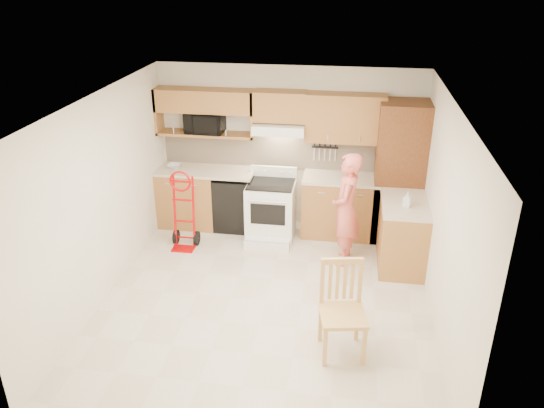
% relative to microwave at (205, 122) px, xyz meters
% --- Properties ---
extents(floor, '(4.00, 4.50, 0.02)m').
position_rel_microwave_xyz_m(floor, '(1.26, -2.08, -1.66)').
color(floor, beige).
rests_on(floor, ground).
extents(ceiling, '(4.00, 4.50, 0.02)m').
position_rel_microwave_xyz_m(ceiling, '(1.26, -2.08, 0.86)').
color(ceiling, white).
rests_on(ceiling, ground).
extents(wall_back, '(4.00, 0.02, 2.50)m').
position_rel_microwave_xyz_m(wall_back, '(1.26, 0.17, -0.40)').
color(wall_back, white).
rests_on(wall_back, ground).
extents(wall_front, '(4.00, 0.02, 2.50)m').
position_rel_microwave_xyz_m(wall_front, '(1.26, -4.34, -0.40)').
color(wall_front, white).
rests_on(wall_front, ground).
extents(wall_left, '(0.02, 4.50, 2.50)m').
position_rel_microwave_xyz_m(wall_left, '(-0.75, -2.08, -0.40)').
color(wall_left, white).
rests_on(wall_left, ground).
extents(wall_right, '(0.02, 4.50, 2.50)m').
position_rel_microwave_xyz_m(wall_right, '(3.27, -2.08, -0.40)').
color(wall_right, white).
rests_on(wall_right, ground).
extents(backsplash, '(3.92, 0.03, 0.55)m').
position_rel_microwave_xyz_m(backsplash, '(1.26, 0.15, -0.45)').
color(backsplash, beige).
rests_on(backsplash, wall_back).
extents(lower_cab_left, '(0.90, 0.60, 0.90)m').
position_rel_microwave_xyz_m(lower_cab_left, '(-0.29, -0.14, -1.20)').
color(lower_cab_left, '#9F6931').
rests_on(lower_cab_left, ground).
extents(dishwasher, '(0.60, 0.60, 0.85)m').
position_rel_microwave_xyz_m(dishwasher, '(0.46, -0.14, -1.22)').
color(dishwasher, black).
rests_on(dishwasher, ground).
extents(lower_cab_right, '(1.14, 0.60, 0.90)m').
position_rel_microwave_xyz_m(lower_cab_right, '(2.09, -0.14, -1.20)').
color(lower_cab_right, '#9F6931').
rests_on(lower_cab_right, ground).
extents(countertop_left, '(1.50, 0.63, 0.04)m').
position_rel_microwave_xyz_m(countertop_left, '(0.01, -0.13, -0.73)').
color(countertop_left, beige).
rests_on(countertop_left, lower_cab_left).
extents(countertop_right, '(1.14, 0.63, 0.04)m').
position_rel_microwave_xyz_m(countertop_right, '(2.09, -0.13, -0.73)').
color(countertop_right, beige).
rests_on(countertop_right, lower_cab_right).
extents(cab_return_right, '(0.60, 1.00, 0.90)m').
position_rel_microwave_xyz_m(cab_return_right, '(2.96, -0.94, -1.20)').
color(cab_return_right, '#9F6931').
rests_on(cab_return_right, ground).
extents(countertop_return, '(0.63, 1.00, 0.04)m').
position_rel_microwave_xyz_m(countertop_return, '(2.96, -0.94, -0.73)').
color(countertop_return, beige).
rests_on(countertop_return, cab_return_right).
extents(pantry_tall, '(0.70, 0.60, 2.10)m').
position_rel_microwave_xyz_m(pantry_tall, '(2.91, -0.14, -0.60)').
color(pantry_tall, brown).
rests_on(pantry_tall, ground).
extents(upper_cab_left, '(1.50, 0.33, 0.34)m').
position_rel_microwave_xyz_m(upper_cab_left, '(0.01, 0.00, 0.33)').
color(upper_cab_left, '#9F6931').
rests_on(upper_cab_left, wall_back).
extents(upper_shelf_mw, '(1.50, 0.33, 0.04)m').
position_rel_microwave_xyz_m(upper_shelf_mw, '(0.01, 0.00, -0.18)').
color(upper_shelf_mw, '#9F6931').
rests_on(upper_shelf_mw, wall_back).
extents(upper_cab_center, '(0.76, 0.33, 0.44)m').
position_rel_microwave_xyz_m(upper_cab_center, '(1.14, 0.00, 0.29)').
color(upper_cab_center, '#9F6931').
rests_on(upper_cab_center, wall_back).
extents(upper_cab_right, '(1.14, 0.33, 0.70)m').
position_rel_microwave_xyz_m(upper_cab_right, '(2.09, 0.00, 0.15)').
color(upper_cab_right, '#9F6931').
rests_on(upper_cab_right, wall_back).
extents(range_hood, '(0.76, 0.46, 0.14)m').
position_rel_microwave_xyz_m(range_hood, '(1.14, -0.06, -0.02)').
color(range_hood, white).
rests_on(range_hood, wall_back).
extents(knife_strip, '(0.40, 0.05, 0.29)m').
position_rel_microwave_xyz_m(knife_strip, '(1.81, 0.12, -0.41)').
color(knife_strip, black).
rests_on(knife_strip, backsplash).
extents(microwave, '(0.58, 0.41, 0.31)m').
position_rel_microwave_xyz_m(microwave, '(0.00, 0.00, 0.00)').
color(microwave, black).
rests_on(microwave, upper_shelf_mw).
extents(range, '(0.71, 0.93, 1.04)m').
position_rel_microwave_xyz_m(range, '(1.06, -0.44, -1.13)').
color(range, white).
rests_on(range, ground).
extents(person, '(0.44, 0.62, 1.60)m').
position_rel_microwave_xyz_m(person, '(2.18, -0.96, -0.85)').
color(person, '#E86559').
rests_on(person, ground).
extents(hand_truck, '(0.43, 0.39, 1.08)m').
position_rel_microwave_xyz_m(hand_truck, '(-0.15, -0.91, -1.11)').
color(hand_truck, '#C20406').
rests_on(hand_truck, ground).
extents(dining_chair, '(0.56, 0.59, 1.05)m').
position_rel_microwave_xyz_m(dining_chair, '(2.21, -2.91, -1.12)').
color(dining_chair, '#DB9F55').
rests_on(dining_chair, ground).
extents(soap_bottle, '(0.12, 0.12, 0.21)m').
position_rel_microwave_xyz_m(soap_bottle, '(2.96, -1.05, -0.60)').
color(soap_bottle, white).
rests_on(soap_bottle, countertop_return).
extents(bowl, '(0.23, 0.23, 0.05)m').
position_rel_microwave_xyz_m(bowl, '(-0.49, -0.14, -0.68)').
color(bowl, white).
rests_on(bowl, countertop_left).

